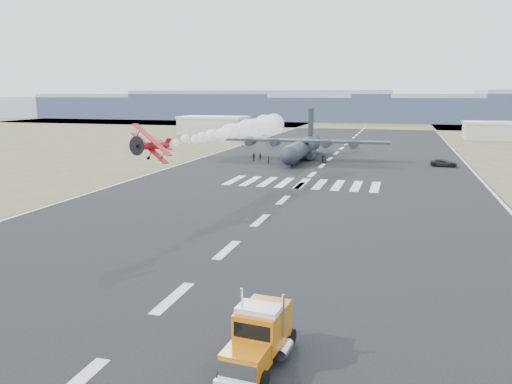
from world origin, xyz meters
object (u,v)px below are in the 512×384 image
at_px(semi_truck, 260,335).
at_px(crew_e, 289,160).
at_px(aerobatic_biplane, 151,145).
at_px(crew_g, 269,160).
at_px(crew_h, 260,157).
at_px(support_vehicle, 444,163).
at_px(hangar_left, 214,125).
at_px(crew_a, 297,161).
at_px(crew_d, 254,157).
at_px(crew_c, 325,159).
at_px(crew_f, 286,157).
at_px(crew_b, 323,159).
at_px(hangar_right, 496,130).
at_px(transport_aircraft, 303,146).

distance_m(semi_truck, crew_e, 80.93).
bearing_deg(aerobatic_biplane, semi_truck, -45.35).
relative_size(crew_g, crew_h, 1.14).
relative_size(semi_truck, crew_h, 4.88).
height_order(aerobatic_biplane, support_vehicle, aerobatic_biplane).
xyz_separation_m(aerobatic_biplane, crew_h, (-3.49, 58.04, -8.31)).
relative_size(hangar_left, crew_a, 15.45).
height_order(crew_d, crew_h, crew_d).
bearing_deg(crew_g, support_vehicle, -80.65).
distance_m(crew_c, crew_f, 8.85).
xyz_separation_m(support_vehicle, crew_d, (-40.50, -2.08, 0.18)).
bearing_deg(crew_d, crew_h, -110.98).
relative_size(support_vehicle, crew_b, 3.25).
relative_size(hangar_right, crew_a, 12.93).
bearing_deg(crew_a, crew_c, -85.90).
bearing_deg(crew_b, hangar_left, 165.03).
xyz_separation_m(crew_a, crew_c, (5.24, 4.31, 0.09)).
xyz_separation_m(crew_a, crew_h, (-9.47, 4.41, -0.01)).
relative_size(crew_a, crew_e, 0.86).
distance_m(aerobatic_biplane, crew_a, 54.59).
relative_size(semi_truck, crew_f, 4.83).
xyz_separation_m(hangar_left, crew_d, (35.94, -69.10, -2.49)).
xyz_separation_m(semi_truck, crew_f, (-17.57, 84.41, -0.87)).
relative_size(crew_d, crew_e, 1.00).
bearing_deg(crew_g, crew_f, -22.54).
height_order(hangar_left, semi_truck, hangar_left).
relative_size(aerobatic_biplane, crew_e, 2.96).
bearing_deg(crew_d, transport_aircraft, -128.48).
bearing_deg(hangar_right, transport_aircraft, -127.31).
distance_m(crew_a, crew_b, 6.75).
distance_m(transport_aircraft, crew_c, 7.76).
distance_m(hangar_right, crew_a, 92.81).
height_order(semi_truck, crew_f, semi_truck).
distance_m(transport_aircraft, crew_d, 11.75).
bearing_deg(crew_d, hangar_right, -108.55).
distance_m(support_vehicle, crew_c, 24.64).
relative_size(transport_aircraft, crew_g, 22.13).
bearing_deg(crew_c, support_vehicle, 109.85).
bearing_deg(crew_h, crew_e, -34.17).
bearing_deg(crew_c, crew_d, -68.06).
height_order(hangar_left, crew_c, hangar_left).
bearing_deg(hangar_right, crew_a, -123.65).
relative_size(support_vehicle, crew_h, 3.40).
height_order(hangar_right, crew_a, hangar_right).
bearing_deg(semi_truck, crew_g, 108.77).
relative_size(transport_aircraft, crew_c, 22.24).
xyz_separation_m(hangar_right, crew_h, (-60.89, -72.82, -2.23)).
height_order(aerobatic_biplane, crew_b, aerobatic_biplane).
bearing_deg(crew_a, crew_g, 67.74).
distance_m(hangar_left, hangar_right, 98.13).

